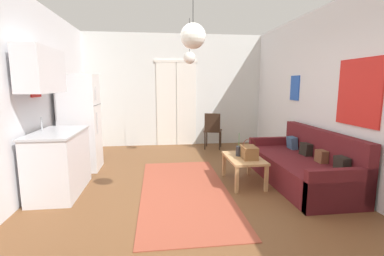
{
  "coord_description": "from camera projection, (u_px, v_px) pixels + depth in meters",
  "views": [
    {
      "loc": [
        -0.46,
        -3.48,
        1.59
      ],
      "look_at": [
        0.17,
        1.45,
        0.79
      ],
      "focal_mm": 25.64,
      "sensor_mm": 36.0,
      "label": 1
    }
  ],
  "objects": [
    {
      "name": "couch",
      "position": [
        303.0,
        167.0,
        4.42
      ],
      "size": [
        0.92,
        2.15,
        0.87
      ],
      "color": "#5B191E",
      "rests_on": "ground_plane"
    },
    {
      "name": "wall_right",
      "position": [
        359.0,
        96.0,
        3.79
      ],
      "size": [
        0.12,
        7.56,
        2.86
      ],
      "color": "silver",
      "rests_on": "ground_plane"
    },
    {
      "name": "pendant_lamp_far",
      "position": [
        189.0,
        58.0,
        5.44
      ],
      "size": [
        0.24,
        0.24,
        0.87
      ],
      "color": "black"
    },
    {
      "name": "ground_plane",
      "position": [
        193.0,
        206.0,
        3.73
      ],
      "size": [
        5.13,
        7.96,
        0.1
      ],
      "primitive_type": "cube",
      "color": "brown"
    },
    {
      "name": "refrigerator",
      "position": [
        80.0,
        123.0,
        5.06
      ],
      "size": [
        0.67,
        0.62,
        1.77
      ],
      "color": "white",
      "rests_on": "ground_plane"
    },
    {
      "name": "handbag",
      "position": [
        249.0,
        152.0,
        4.31
      ],
      "size": [
        0.24,
        0.34,
        0.32
      ],
      "color": "brown",
      "rests_on": "coffee_table"
    },
    {
      "name": "kitchen_counter",
      "position": [
        55.0,
        141.0,
        3.95
      ],
      "size": [
        0.63,
        1.17,
        2.09
      ],
      "color": "silver",
      "rests_on": "ground_plane"
    },
    {
      "name": "bamboo_vase",
      "position": [
        239.0,
        151.0,
        4.45
      ],
      "size": [
        0.09,
        0.09,
        0.38
      ],
      "color": "#2D2D33",
      "rests_on": "coffee_table"
    },
    {
      "name": "coffee_table",
      "position": [
        244.0,
        161.0,
        4.41
      ],
      "size": [
        0.53,
        0.86,
        0.43
      ],
      "color": "tan",
      "rests_on": "ground_plane"
    },
    {
      "name": "area_rug",
      "position": [
        185.0,
        190.0,
        4.14
      ],
      "size": [
        1.29,
        2.96,
        0.01
      ],
      "primitive_type": "cube",
      "color": "#9E4733",
      "rests_on": "ground_plane"
    },
    {
      "name": "wall_back",
      "position": [
        175.0,
        91.0,
        7.15
      ],
      "size": [
        4.73,
        0.13,
        2.86
      ],
      "color": "silver",
      "rests_on": "ground_plane"
    },
    {
      "name": "pendant_lamp_near",
      "position": [
        193.0,
        36.0,
        2.99
      ],
      "size": [
        0.28,
        0.28,
        0.89
      ],
      "color": "black"
    },
    {
      "name": "accent_chair",
      "position": [
        213.0,
        129.0,
        6.75
      ],
      "size": [
        0.52,
        0.51,
        0.9
      ],
      "rotation": [
        0.0,
        0.0,
        2.83
      ],
      "color": "black",
      "rests_on": "ground_plane"
    }
  ]
}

